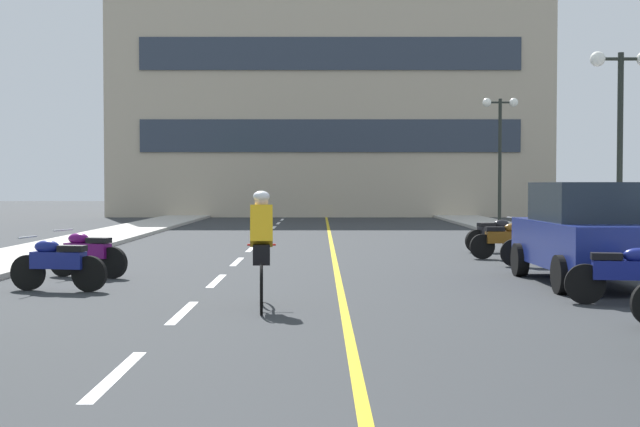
# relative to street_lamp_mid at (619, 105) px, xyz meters

# --- Properties ---
(ground_plane) EXTENTS (140.00, 140.00, 0.00)m
(ground_plane) POSITION_rel_street_lamp_mid_xyz_m (-7.02, 2.32, -3.66)
(ground_plane) COLOR #2D3033
(curb_left) EXTENTS (2.40, 72.00, 0.12)m
(curb_left) POSITION_rel_street_lamp_mid_xyz_m (-14.22, 5.32, -3.60)
(curb_left) COLOR #B7B2A8
(curb_left) RESTS_ON ground
(curb_right) EXTENTS (2.40, 72.00, 0.12)m
(curb_right) POSITION_rel_street_lamp_mid_xyz_m (0.18, 5.32, -3.60)
(curb_right) COLOR #B7B2A8
(curb_right) RESTS_ON ground
(lane_dash_1) EXTENTS (0.14, 2.20, 0.01)m
(lane_dash_1) POSITION_rel_street_lamp_mid_xyz_m (-9.02, -12.68, -3.66)
(lane_dash_1) COLOR silver
(lane_dash_1) RESTS_ON ground
(lane_dash_2) EXTENTS (0.14, 2.20, 0.01)m
(lane_dash_2) POSITION_rel_street_lamp_mid_xyz_m (-9.02, -8.68, -3.66)
(lane_dash_2) COLOR silver
(lane_dash_2) RESTS_ON ground
(lane_dash_3) EXTENTS (0.14, 2.20, 0.01)m
(lane_dash_3) POSITION_rel_street_lamp_mid_xyz_m (-9.02, -4.68, -3.66)
(lane_dash_3) COLOR silver
(lane_dash_3) RESTS_ON ground
(lane_dash_4) EXTENTS (0.14, 2.20, 0.01)m
(lane_dash_4) POSITION_rel_street_lamp_mid_xyz_m (-9.02, -0.68, -3.66)
(lane_dash_4) COLOR silver
(lane_dash_4) RESTS_ON ground
(lane_dash_5) EXTENTS (0.14, 2.20, 0.01)m
(lane_dash_5) POSITION_rel_street_lamp_mid_xyz_m (-9.02, 3.32, -3.66)
(lane_dash_5) COLOR silver
(lane_dash_5) RESTS_ON ground
(lane_dash_6) EXTENTS (0.14, 2.20, 0.01)m
(lane_dash_6) POSITION_rel_street_lamp_mid_xyz_m (-9.02, 7.32, -3.66)
(lane_dash_6) COLOR silver
(lane_dash_6) RESTS_ON ground
(lane_dash_7) EXTENTS (0.14, 2.20, 0.01)m
(lane_dash_7) POSITION_rel_street_lamp_mid_xyz_m (-9.02, 11.32, -3.66)
(lane_dash_7) COLOR silver
(lane_dash_7) RESTS_ON ground
(lane_dash_8) EXTENTS (0.14, 2.20, 0.01)m
(lane_dash_8) POSITION_rel_street_lamp_mid_xyz_m (-9.02, 15.32, -3.66)
(lane_dash_8) COLOR silver
(lane_dash_8) RESTS_ON ground
(lane_dash_9) EXTENTS (0.14, 2.20, 0.01)m
(lane_dash_9) POSITION_rel_street_lamp_mid_xyz_m (-9.02, 19.32, -3.66)
(lane_dash_9) COLOR silver
(lane_dash_9) RESTS_ON ground
(lane_dash_10) EXTENTS (0.14, 2.20, 0.01)m
(lane_dash_10) POSITION_rel_street_lamp_mid_xyz_m (-9.02, 23.32, -3.66)
(lane_dash_10) COLOR silver
(lane_dash_10) RESTS_ON ground
(lane_dash_11) EXTENTS (0.14, 2.20, 0.01)m
(lane_dash_11) POSITION_rel_street_lamp_mid_xyz_m (-9.02, 27.32, -3.66)
(lane_dash_11) COLOR silver
(lane_dash_11) RESTS_ON ground
(centre_line_yellow) EXTENTS (0.12, 66.00, 0.01)m
(centre_line_yellow) POSITION_rel_street_lamp_mid_xyz_m (-6.77, 5.32, -3.66)
(centre_line_yellow) COLOR gold
(centre_line_yellow) RESTS_ON ground
(office_building) EXTENTS (24.29, 8.78, 14.61)m
(office_building) POSITION_rel_street_lamp_mid_xyz_m (-6.56, 30.65, 3.64)
(office_building) COLOR #BCAD93
(office_building) RESTS_ON ground
(street_lamp_mid) EXTENTS (1.46, 0.36, 4.80)m
(street_lamp_mid) POSITION_rel_street_lamp_mid_xyz_m (0.00, 0.00, 0.00)
(street_lamp_mid) COLOR black
(street_lamp_mid) RESTS_ON curb_right
(street_lamp_far) EXTENTS (1.46, 0.36, 5.20)m
(street_lamp_far) POSITION_rel_street_lamp_mid_xyz_m (0.29, 15.30, 0.25)
(street_lamp_far) COLOR black
(street_lamp_far) RESTS_ON curb_right
(parked_car_near) EXTENTS (1.98, 4.23, 1.82)m
(parked_car_near) POSITION_rel_street_lamp_mid_xyz_m (-2.35, -5.21, -2.75)
(parked_car_near) COLOR black
(parked_car_near) RESTS_ON ground
(motorcycle_4) EXTENTS (1.69, 0.62, 0.92)m
(motorcycle_4) POSITION_rel_street_lamp_mid_xyz_m (-2.61, -7.92, -3.19)
(motorcycle_4) COLOR black
(motorcycle_4) RESTS_ON ground
(motorcycle_5) EXTENTS (1.69, 0.62, 0.92)m
(motorcycle_5) POSITION_rel_street_lamp_mid_xyz_m (-11.49, -6.24, -3.19)
(motorcycle_5) COLOR black
(motorcycle_5) RESTS_ON ground
(motorcycle_6) EXTENTS (1.64, 0.80, 0.92)m
(motorcycle_6) POSITION_rel_street_lamp_mid_xyz_m (-11.57, -4.10, -3.19)
(motorcycle_6) COLOR black
(motorcycle_6) RESTS_ON ground
(motorcycle_7) EXTENTS (1.70, 0.60, 0.92)m
(motorcycle_7) POSITION_rel_street_lamp_mid_xyz_m (-2.35, -1.96, -3.19)
(motorcycle_7) COLOR black
(motorcycle_7) RESTS_ON ground
(motorcycle_8) EXTENTS (1.70, 0.60, 0.92)m
(motorcycle_8) POSITION_rel_street_lamp_mid_xyz_m (-2.68, 0.09, -3.19)
(motorcycle_8) COLOR black
(motorcycle_8) RESTS_ON ground
(motorcycle_9) EXTENTS (1.64, 0.79, 0.92)m
(motorcycle_9) POSITION_rel_street_lamp_mid_xyz_m (-2.49, 2.25, -3.19)
(motorcycle_9) COLOR black
(motorcycle_9) RESTS_ON ground
(cyclist_rider) EXTENTS (0.42, 1.77, 1.71)m
(cyclist_rider) POSITION_rel_street_lamp_mid_xyz_m (-7.95, -8.30, -2.78)
(cyclist_rider) COLOR black
(cyclist_rider) RESTS_ON ground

